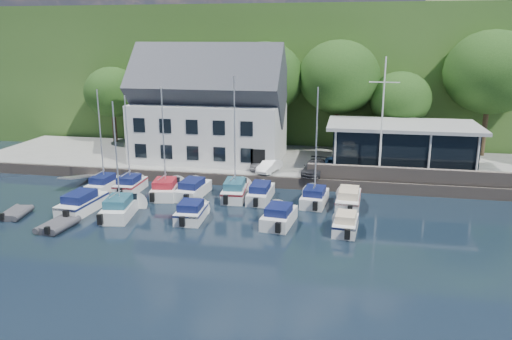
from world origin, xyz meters
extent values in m
plane|color=black|center=(0.00, 0.00, 0.00)|extent=(180.00, 180.00, 0.00)
cube|color=gray|center=(0.00, 17.50, 0.50)|extent=(60.00, 13.00, 1.00)
cube|color=#6D6057|center=(0.00, 11.00, 0.50)|extent=(60.00, 0.30, 1.00)
cube|color=#34541F|center=(0.00, 62.00, 8.00)|extent=(160.00, 75.00, 16.00)
cube|color=#5E7038|center=(8.00, 70.00, 16.15)|extent=(50.00, 30.00, 0.30)
cube|color=#6D6057|center=(12.00, 11.40, 1.60)|extent=(18.00, 0.50, 1.20)
imported|color=#B7B6BB|center=(-1.38, 13.48, 1.62)|extent=(1.68, 3.71, 1.24)
imported|color=silver|center=(-0.46, 12.49, 1.54)|extent=(2.06, 3.50, 1.09)
imported|color=#2C2D31|center=(3.50, 12.44, 1.60)|extent=(2.21, 4.31, 1.20)
imported|color=#2D558A|center=(5.14, 13.87, 1.62)|extent=(1.61, 3.68, 1.23)
camera|label=1|loc=(6.34, -29.62, 12.55)|focal=35.00mm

